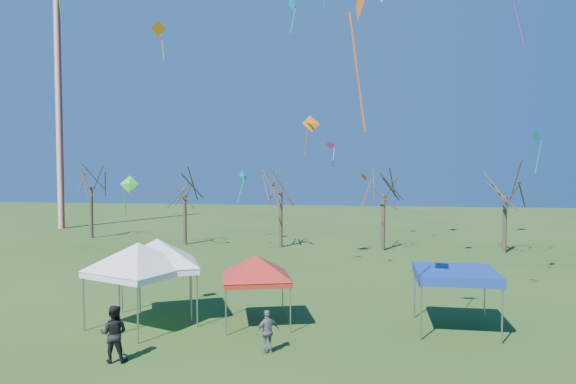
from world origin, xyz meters
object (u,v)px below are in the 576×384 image
tree_3 (384,175)px  tent_white_west (138,248)px  tree_1 (184,177)px  tree_2 (281,172)px  tree_4 (506,175)px  tent_blue (455,274)px  person_grey (268,331)px  tent_red (256,260)px  tent_white_mid (157,244)px  radio_mast (59,113)px  tree_0 (91,169)px  person_dark (114,334)px

tree_3 → tent_white_west: tree_3 is taller
tree_1 → tree_2: 8.42m
tree_1 → tree_4: size_ratio=0.96×
tent_blue → person_grey: tent_blue is taller
tree_1 → tent_red: tree_1 is taller
tree_2 → tree_4: tree_2 is taller
tree_4 → tent_red: tree_4 is taller
tent_white_mid → person_grey: size_ratio=2.78×
radio_mast → tree_1: (17.23, -9.35, -6.71)m
tree_0 → tent_red: (20.59, -23.80, -3.69)m
tree_2 → tree_3: tree_2 is taller
tent_white_west → tree_4: bearing=46.3°
tree_0 → tree_4: size_ratio=1.07×
tree_2 → tree_1: bearing=178.2°
radio_mast → tent_blue: bearing=-39.8°
tent_white_west → tent_red: bearing=11.1°
tree_3 → tent_white_west: bearing=-117.5°
tree_3 → tree_4: size_ratio=1.00×
tree_4 → tree_0: bearing=174.7°
tree_4 → person_dark: (-19.67, -25.20, -5.07)m
person_dark → radio_mast: bearing=-65.1°
tree_0 → person_grey: (21.66, -27.04, -5.70)m
tree_2 → tent_white_mid: bearing=-96.4°
tent_white_west → tent_blue: size_ratio=1.33×
tree_1 → tent_red: bearing=-63.5°
radio_mast → tree_4: (43.36, -10.00, -6.44)m
tree_3 → tree_2: bearing=177.7°
radio_mast → tree_2: bearing=-20.6°
tree_0 → tent_red: 31.69m
radio_mast → tent_white_west: (22.89, -31.38, -9.17)m
radio_mast → tent_red: bearing=-47.6°
tree_1 → tree_4: (26.12, -0.65, 0.27)m
tent_blue → person_dark: size_ratio=1.65×
tree_4 → tent_red: bearing=-127.4°
tree_0 → tree_1: 10.47m
tree_0 → person_grey: tree_0 is taller
tree_3 → person_grey: (-5.22, -23.70, -5.29)m
tree_4 → tent_blue: size_ratio=2.41×
tree_3 → person_grey: bearing=-102.4°
tree_4 → tent_red: (-15.61, -20.42, -3.26)m
tree_0 → tent_white_mid: size_ratio=1.92×
person_dark → tree_1: bearing=-85.0°
tree_3 → tent_red: (-6.29, -20.47, -3.28)m
radio_mast → tree_3: radio_mast is taller
tent_white_mid → tent_red: size_ratio=1.16×
tree_0 → person_dark: bearing=-59.9°
tent_blue → person_dark: (-12.33, -5.18, -1.33)m
tree_2 → tent_red: 21.20m
radio_mast → tree_0: size_ratio=2.96×
tent_blue → person_grey: 8.21m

